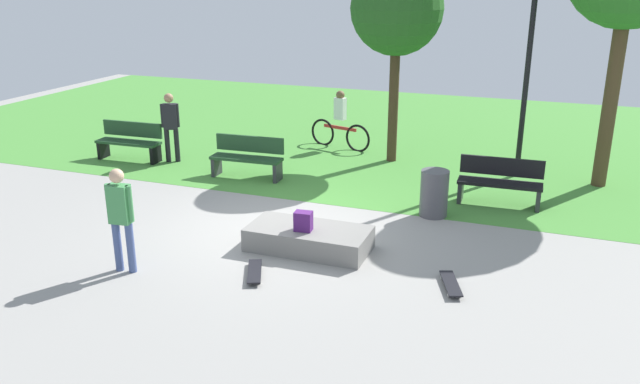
{
  "coord_description": "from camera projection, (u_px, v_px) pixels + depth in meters",
  "views": [
    {
      "loc": [
        4.44,
        -9.73,
        4.34
      ],
      "look_at": [
        0.89,
        -0.19,
        0.83
      ],
      "focal_mm": 35.94,
      "sensor_mm": 36.0,
      "label": 1
    }
  ],
  "objects": [
    {
      "name": "ground_plane",
      "position": [
        277.0,
        227.0,
        11.5
      ],
      "size": [
        28.0,
        28.0,
        0.0
      ],
      "primitive_type": "plane",
      "color": "gray"
    },
    {
      "name": "grass_lawn",
      "position": [
        387.0,
        131.0,
        18.32
      ],
      "size": [
        26.6,
        12.6,
        0.01
      ],
      "primitive_type": "cube",
      "color": "#478C38",
      "rests_on": "ground_plane"
    },
    {
      "name": "concrete_ledge",
      "position": [
        309.0,
        238.0,
        10.51
      ],
      "size": [
        1.99,
        0.96,
        0.38
      ],
      "primitive_type": "cube",
      "color": "gray",
      "rests_on": "ground_plane"
    },
    {
      "name": "backpack_on_ledge",
      "position": [
        303.0,
        221.0,
        10.3
      ],
      "size": [
        0.3,
        0.23,
        0.32
      ],
      "primitive_type": "cube",
      "rotation": [
        0.0,
        0.0,
        0.09
      ],
      "color": "#4C1E66",
      "rests_on": "concrete_ledge"
    },
    {
      "name": "skater_performing_trick",
      "position": [
        121.0,
        213.0,
        9.5
      ],
      "size": [
        0.43,
        0.23,
        1.63
      ],
      "color": "#3F5184",
      "rests_on": "ground_plane"
    },
    {
      "name": "skateboard_by_ledge",
      "position": [
        255.0,
        271.0,
        9.64
      ],
      "size": [
        0.51,
        0.81,
        0.08
      ],
      "color": "black",
      "rests_on": "ground_plane"
    },
    {
      "name": "skateboard_spare",
      "position": [
        451.0,
        284.0,
        9.26
      ],
      "size": [
        0.46,
        0.82,
        0.08
      ],
      "color": "black",
      "rests_on": "ground_plane"
    },
    {
      "name": "park_bench_near_lamppost",
      "position": [
        500.0,
        181.0,
        12.46
      ],
      "size": [
        1.61,
        0.52,
        0.91
      ],
      "color": "black",
      "rests_on": "ground_plane"
    },
    {
      "name": "park_bench_far_right",
      "position": [
        130.0,
        140.0,
        15.44
      ],
      "size": [
        1.61,
        0.52,
        0.91
      ],
      "color": "#1E4223",
      "rests_on": "ground_plane"
    },
    {
      "name": "park_bench_by_oak",
      "position": [
        248.0,
        156.0,
        14.11
      ],
      "size": [
        1.62,
        0.54,
        0.91
      ],
      "color": "#1E4223",
      "rests_on": "ground_plane"
    },
    {
      "name": "tree_young_birch",
      "position": [
        397.0,
        10.0,
        14.37
      ],
      "size": [
        2.11,
        2.11,
        4.61
      ],
      "color": "#42301E",
      "rests_on": "grass_lawn"
    },
    {
      "name": "lamp_post",
      "position": [
        530.0,
        41.0,
        13.44
      ],
      "size": [
        0.28,
        0.28,
        4.96
      ],
      "color": "black",
      "rests_on": "ground_plane"
    },
    {
      "name": "trash_bin",
      "position": [
        434.0,
        193.0,
        11.89
      ],
      "size": [
        0.52,
        0.52,
        0.88
      ],
      "primitive_type": "cylinder",
      "color": "#4C4C51",
      "rests_on": "ground_plane"
    },
    {
      "name": "pedestrian_with_backpack",
      "position": [
        170.0,
        121.0,
        15.13
      ],
      "size": [
        0.42,
        0.43,
        1.66
      ],
      "color": "black",
      "rests_on": "ground_plane"
    },
    {
      "name": "cyclist_on_bicycle",
      "position": [
        340.0,
        124.0,
        16.45
      ],
      "size": [
        1.77,
        0.56,
        1.52
      ],
      "color": "black",
      "rests_on": "ground_plane"
    }
  ]
}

